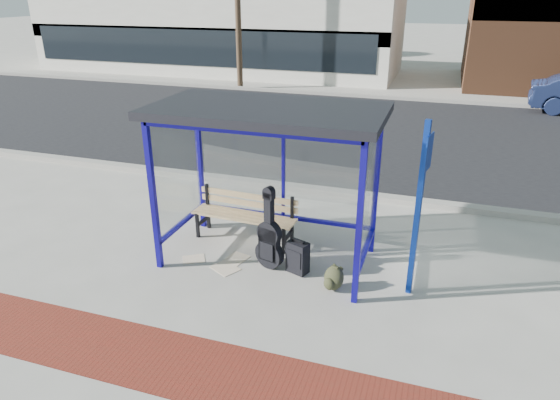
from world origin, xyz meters
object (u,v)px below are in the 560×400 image
(guitar_bag, at_px, (269,240))
(backpack, at_px, (333,279))
(bench, at_px, (245,213))
(suitcase, at_px, (298,257))

(guitar_bag, xyz_separation_m, backpack, (1.06, -0.30, -0.28))
(guitar_bag, relative_size, backpack, 3.44)
(bench, height_order, suitcase, bench)
(backpack, bearing_deg, suitcase, 178.93)
(bench, xyz_separation_m, guitar_bag, (0.70, -0.77, -0.02))
(bench, distance_m, suitcase, 1.41)
(bench, height_order, backpack, bench)
(bench, height_order, guitar_bag, guitar_bag)
(suitcase, bearing_deg, bench, 165.79)
(bench, relative_size, guitar_bag, 1.44)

